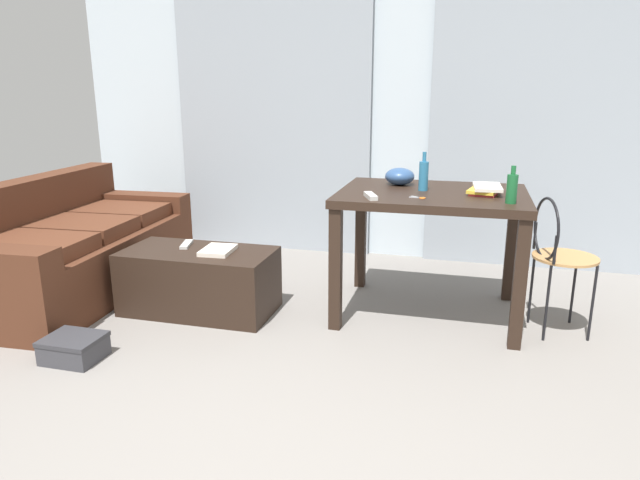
# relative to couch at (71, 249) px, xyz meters

# --- Properties ---
(ground_plane) EXTENTS (7.53, 7.53, 0.00)m
(ground_plane) POSITION_rel_couch_xyz_m (2.13, -0.47, -0.30)
(ground_plane) COLOR gray
(wall_back) EXTENTS (5.73, 0.10, 2.65)m
(wall_back) POSITION_rel_couch_xyz_m (2.13, 1.50, 1.02)
(wall_back) COLOR silver
(wall_back) RESTS_ON ground
(curtains) EXTENTS (3.91, 0.03, 2.36)m
(curtains) POSITION_rel_couch_xyz_m (2.13, 1.41, 0.88)
(curtains) COLOR #99A3AD
(curtains) RESTS_ON ground
(couch) EXTENTS (1.00, 1.93, 0.79)m
(couch) POSITION_rel_couch_xyz_m (0.00, 0.00, 0.00)
(couch) COLOR #4C2819
(couch) RESTS_ON ground
(coffee_table) EXTENTS (0.96, 0.49, 0.41)m
(coffee_table) POSITION_rel_couch_xyz_m (1.07, -0.14, -0.10)
(coffee_table) COLOR black
(coffee_table) RESTS_ON ground
(craft_table) EXTENTS (1.13, 0.88, 0.79)m
(craft_table) POSITION_rel_couch_xyz_m (2.50, 0.20, 0.38)
(craft_table) COLOR black
(craft_table) RESTS_ON ground
(wire_chair) EXTENTS (0.37, 0.39, 0.81)m
(wire_chair) POSITION_rel_couch_xyz_m (3.22, 0.09, 0.22)
(wire_chair) COLOR #B7844C
(wire_chair) RESTS_ON ground
(bottle_near) EXTENTS (0.06, 0.06, 0.24)m
(bottle_near) POSITION_rel_couch_xyz_m (2.44, 0.23, 0.59)
(bottle_near) COLOR teal
(bottle_near) RESTS_ON craft_table
(bottle_far) EXTENTS (0.06, 0.06, 0.21)m
(bottle_far) POSITION_rel_couch_xyz_m (2.94, -0.05, 0.58)
(bottle_far) COLOR #195B2D
(bottle_far) RESTS_ON craft_table
(bowl) EXTENTS (0.19, 0.19, 0.11)m
(bowl) POSITION_rel_couch_xyz_m (2.27, 0.40, 0.55)
(bowl) COLOR #2D4C7A
(bowl) RESTS_ON craft_table
(book_stack) EXTENTS (0.21, 0.29, 0.05)m
(book_stack) POSITION_rel_couch_xyz_m (2.81, 0.21, 0.52)
(book_stack) COLOR red
(book_stack) RESTS_ON craft_table
(tv_remote_on_table) EXTENTS (0.11, 0.18, 0.03)m
(tv_remote_on_table) POSITION_rel_couch_xyz_m (2.17, -0.10, 0.51)
(tv_remote_on_table) COLOR #B7B7B2
(tv_remote_on_table) RESTS_ON craft_table
(scissors) EXTENTS (0.10, 0.07, 0.00)m
(scissors) POSITION_rel_couch_xyz_m (2.44, -0.03, 0.50)
(scissors) COLOR #9EA0A5
(scissors) RESTS_ON craft_table
(tv_remote_primary) EXTENTS (0.10, 0.19, 0.02)m
(tv_remote_primary) POSITION_rel_couch_xyz_m (0.94, -0.06, 0.12)
(tv_remote_primary) COLOR #B7B7B2
(tv_remote_primary) RESTS_ON coffee_table
(magazine) EXTENTS (0.20, 0.26, 0.03)m
(magazine) POSITION_rel_couch_xyz_m (1.21, -0.14, 0.12)
(magazine) COLOR silver
(magazine) RESTS_ON coffee_table
(shoebox) EXTENTS (0.29, 0.25, 0.13)m
(shoebox) POSITION_rel_couch_xyz_m (0.73, -0.95, -0.23)
(shoebox) COLOR #38383D
(shoebox) RESTS_ON ground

